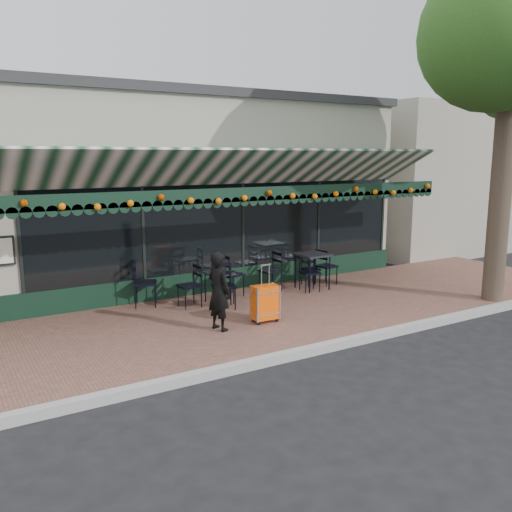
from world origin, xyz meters
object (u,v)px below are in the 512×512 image
cafe_table_a (313,257)px  cafe_table_b (219,275)px  suitcase (265,303)px  woman (219,291)px  chair_a_left (270,271)px  chair_a_right (311,269)px  chair_a_front (310,273)px  chair_b_left (190,286)px  chair_a_extra (326,266)px  chair_b_front (224,286)px  chair_solo (145,283)px  chair_b_right (231,275)px

cafe_table_a → cafe_table_b: cafe_table_a is taller
suitcase → woman: bearing=179.2°
cafe_table_b → chair_a_left: bearing=13.3°
chair_a_right → chair_a_front: 0.60m
chair_a_front → chair_b_left: (-2.91, 0.21, 0.01)m
chair_a_front → chair_a_extra: 0.81m
chair_a_front → chair_a_extra: size_ratio=0.97×
chair_b_front → chair_a_right: bearing=29.6°
chair_a_left → chair_a_right: (1.12, -0.06, -0.07)m
chair_a_left → chair_b_front: size_ratio=0.97×
chair_a_right → chair_b_left: (-3.29, -0.26, 0.06)m
chair_solo → chair_a_front: bearing=-79.0°
chair_a_left → chair_a_front: size_ratio=1.06×
chair_a_left → chair_b_right: chair_b_right is taller
cafe_table_a → suitcase: bearing=-145.2°
cafe_table_a → chair_a_front: size_ratio=0.99×
cafe_table_b → cafe_table_a: bearing=-0.8°
chair_b_left → chair_solo: chair_solo is taller
woman → chair_a_right: size_ratio=1.88×
cafe_table_a → chair_a_left: (-0.91, 0.39, -0.30)m
chair_a_left → woman: bearing=-49.5°
chair_b_front → chair_b_right: bearing=67.8°
chair_b_right → chair_solo: 1.90m
suitcase → cafe_table_b: suitcase is taller
cafe_table_a → chair_a_left: chair_a_left is taller
woman → chair_b_front: 1.38m
cafe_table_a → chair_b_front: size_ratio=0.91×
chair_b_right → suitcase: bearing=158.3°
woman → chair_a_left: (2.33, 1.95, -0.26)m
suitcase → chair_a_left: 2.43m
woman → chair_a_extra: (3.82, 1.75, -0.27)m
chair_a_left → chair_b_front: chair_b_front is taller
woman → cafe_table_a: (3.25, 1.56, 0.04)m
chair_b_right → chair_solo: bearing=71.6°
chair_a_front → chair_b_right: 1.85m
cafe_table_b → chair_b_left: (-0.67, 0.04, -0.15)m
woman → cafe_table_b: 1.80m
cafe_table_b → chair_a_right: 2.65m
woman → chair_a_extra: woman is taller
chair_a_right → chair_solo: bearing=91.4°
chair_a_front → chair_a_left: bearing=157.7°
chair_a_front → cafe_table_a: bearing=51.6°
cafe_table_a → chair_b_left: chair_b_left is taller
chair_a_extra → chair_a_left: bearing=73.8°
cafe_table_b → chair_a_front: (2.24, -0.17, -0.17)m
suitcase → cafe_table_a: 2.83m
cafe_table_a → chair_a_right: 0.54m
cafe_table_a → chair_a_front: chair_a_front is taller
suitcase → chair_a_front: 2.59m
suitcase → chair_b_front: bearing=103.0°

